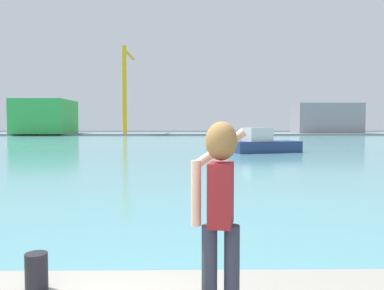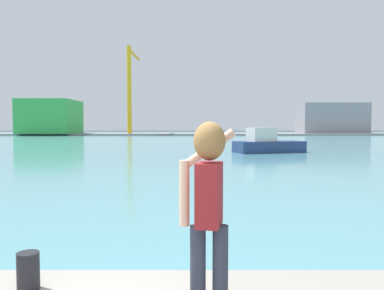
% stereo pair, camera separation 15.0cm
% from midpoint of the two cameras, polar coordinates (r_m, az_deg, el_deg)
% --- Properties ---
extents(ground_plane, '(220.00, 220.00, 0.00)m').
position_cam_midpoint_polar(ground_plane, '(52.50, -1.73, 0.44)').
color(ground_plane, '#334751').
extents(harbor_water, '(140.00, 100.00, 0.02)m').
position_cam_midpoint_polar(harbor_water, '(54.50, -1.70, 0.54)').
color(harbor_water, '#599EA8').
rests_on(harbor_water, ground_plane).
extents(far_shore_dock, '(140.00, 20.00, 0.37)m').
position_cam_midpoint_polar(far_shore_dock, '(94.47, -1.32, 1.68)').
color(far_shore_dock, gray).
rests_on(far_shore_dock, ground_plane).
extents(person_photographer, '(0.53, 0.57, 1.74)m').
position_cam_midpoint_polar(person_photographer, '(3.43, 2.89, -7.86)').
color(person_photographer, '#2D3342').
rests_on(person_photographer, quay_promenade).
extents(harbor_bollard, '(0.23, 0.23, 0.39)m').
position_cam_midpoint_polar(harbor_bollard, '(4.49, -23.01, -16.96)').
color(harbor_bollard, black).
rests_on(harbor_bollard, quay_promenade).
extents(boat_moored, '(6.22, 3.94, 2.09)m').
position_cam_midpoint_polar(boat_moored, '(32.93, 10.41, 0.17)').
color(boat_moored, navy).
rests_on(boat_moored, harbor_water).
extents(warehouse_left, '(11.50, 13.25, 7.70)m').
position_cam_midpoint_polar(warehouse_left, '(94.95, -20.99, 3.93)').
color(warehouse_left, green).
rests_on(warehouse_left, far_shore_dock).
extents(warehouse_right, '(15.42, 8.49, 7.17)m').
position_cam_midpoint_polar(warehouse_right, '(99.45, 19.24, 3.75)').
color(warehouse_right, gray).
rests_on(warehouse_right, far_shore_dock).
extents(port_crane, '(1.21, 13.55, 19.87)m').
position_cam_midpoint_polar(port_crane, '(91.29, -9.87, 9.35)').
color(port_crane, yellow).
rests_on(port_crane, far_shore_dock).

